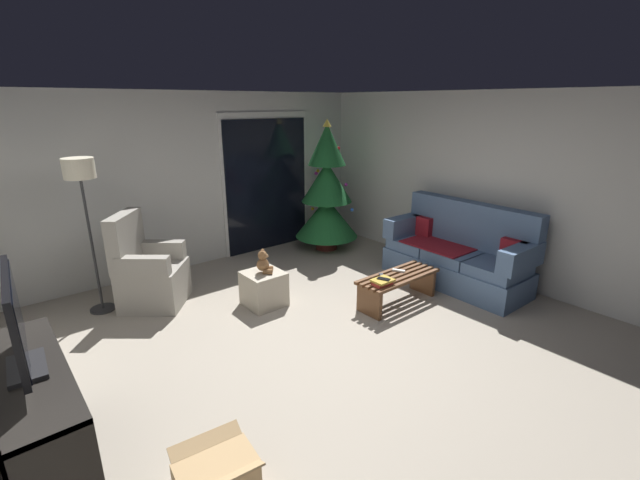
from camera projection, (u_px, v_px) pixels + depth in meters
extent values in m
plane|color=#9E9384|center=(334.00, 343.00, 4.36)|extent=(7.00, 7.00, 0.00)
cube|color=beige|center=(196.00, 181.00, 6.22)|extent=(5.72, 0.12, 2.50)
cube|color=beige|center=(494.00, 188.00, 5.71)|extent=(0.12, 6.00, 2.50)
cube|color=silver|center=(267.00, 182.00, 6.92)|extent=(1.60, 0.02, 2.20)
cube|color=black|center=(268.00, 186.00, 6.93)|extent=(1.50, 0.02, 2.10)
cube|color=slate|center=(453.00, 271.00, 5.76)|extent=(0.80, 1.91, 0.34)
cube|color=slate|center=(498.00, 268.00, 5.21)|extent=(0.69, 0.61, 0.14)
cube|color=slate|center=(454.00, 255.00, 5.67)|extent=(0.69, 0.61, 0.14)
cube|color=slate|center=(417.00, 243.00, 6.13)|extent=(0.69, 0.61, 0.14)
cube|color=slate|center=(471.00, 224.00, 5.74)|extent=(0.24, 1.90, 0.60)
cube|color=slate|center=(521.00, 258.00, 4.97)|extent=(0.76, 0.21, 0.28)
cube|color=slate|center=(406.00, 225.00, 6.26)|extent=(0.76, 0.21, 0.28)
cube|color=maroon|center=(438.00, 245.00, 5.82)|extent=(0.62, 0.91, 0.02)
cube|color=maroon|center=(514.00, 251.00, 5.19)|extent=(0.13, 0.32, 0.28)
cube|color=maroon|center=(422.00, 226.00, 6.23)|extent=(0.13, 0.32, 0.28)
cube|color=brown|center=(410.00, 281.00, 5.00)|extent=(1.10, 0.05, 0.04)
cube|color=brown|center=(404.00, 278.00, 5.06)|extent=(1.10, 0.05, 0.04)
cube|color=brown|center=(398.00, 276.00, 5.13)|extent=(1.10, 0.05, 0.04)
cube|color=brown|center=(393.00, 274.00, 5.19)|extent=(1.10, 0.05, 0.04)
cube|color=brown|center=(387.00, 272.00, 5.26)|extent=(1.10, 0.05, 0.04)
cube|color=brown|center=(369.00, 302.00, 4.89)|extent=(0.05, 0.36, 0.33)
cube|color=brown|center=(423.00, 280.00, 5.48)|extent=(0.05, 0.36, 0.33)
cube|color=silver|center=(399.00, 271.00, 5.22)|extent=(0.11, 0.16, 0.02)
cube|color=#333338|center=(382.00, 276.00, 5.05)|extent=(0.12, 0.16, 0.02)
cube|color=#A32D28|center=(382.00, 283.00, 4.83)|extent=(0.22, 0.16, 0.04)
cube|color=#B79333|center=(383.00, 280.00, 4.84)|extent=(0.24, 0.19, 0.02)
cube|color=black|center=(384.00, 279.00, 4.83)|extent=(0.12, 0.16, 0.01)
cylinder|color=#4C1E19|center=(326.00, 245.00, 7.16)|extent=(0.36, 0.36, 0.10)
cylinder|color=brown|center=(327.00, 239.00, 7.13)|extent=(0.08, 0.08, 0.12)
cone|color=#195628|center=(327.00, 217.00, 7.01)|extent=(1.03, 1.03, 0.65)
cone|color=#195628|center=(327.00, 182.00, 6.83)|extent=(0.81, 0.81, 0.65)
cone|color=#195628|center=(327.00, 144.00, 6.65)|extent=(0.60, 0.60, 0.65)
sphere|color=#B233A5|center=(316.00, 173.00, 7.01)|extent=(0.06, 0.06, 0.06)
sphere|color=blue|center=(303.00, 201.00, 7.02)|extent=(0.06, 0.06, 0.06)
sphere|color=blue|center=(327.00, 163.00, 6.98)|extent=(0.06, 0.06, 0.06)
sphere|color=gold|center=(318.00, 171.00, 7.01)|extent=(0.06, 0.06, 0.06)
sphere|color=#1E8C33|center=(320.00, 208.00, 7.40)|extent=(0.06, 0.06, 0.06)
sphere|color=#B233A5|center=(329.00, 184.00, 7.17)|extent=(0.06, 0.06, 0.06)
sphere|color=blue|center=(352.00, 210.00, 6.87)|extent=(0.06, 0.06, 0.06)
sphere|color=red|center=(338.00, 148.00, 6.65)|extent=(0.06, 0.06, 0.06)
sphere|color=gold|center=(312.00, 209.00, 7.35)|extent=(0.06, 0.06, 0.06)
sphere|color=#B233A5|center=(337.00, 190.00, 7.19)|extent=(0.06, 0.06, 0.06)
sphere|color=#B233A5|center=(346.00, 185.00, 6.93)|extent=(0.06, 0.06, 0.06)
cone|color=#EAD14C|center=(327.00, 123.00, 6.55)|extent=(0.14, 0.14, 0.12)
cube|color=gray|center=(156.00, 292.00, 5.17)|extent=(0.96, 0.96, 0.31)
cube|color=gray|center=(153.00, 273.00, 5.09)|extent=(0.96, 0.96, 0.18)
cube|color=gray|center=(126.00, 240.00, 4.97)|extent=(0.56, 0.62, 0.64)
cube|color=gray|center=(161.00, 250.00, 5.30)|extent=(0.54, 0.48, 0.22)
cube|color=gray|center=(143.00, 266.00, 4.77)|extent=(0.54, 0.48, 0.22)
cylinder|color=#2D2D30|center=(103.00, 309.00, 5.06)|extent=(0.28, 0.28, 0.02)
cylinder|color=#2D2D30|center=(92.00, 246.00, 4.82)|extent=(0.03, 0.03, 1.55)
cylinder|color=beige|center=(79.00, 168.00, 4.54)|extent=(0.32, 0.32, 0.22)
cube|color=black|center=(53.00, 473.00, 2.81)|extent=(0.40, 1.40, 0.04)
cube|color=black|center=(28.00, 372.00, 2.57)|extent=(0.40, 1.40, 0.04)
cube|color=black|center=(5.00, 439.00, 2.58)|extent=(0.02, 1.40, 0.81)
cube|color=black|center=(27.00, 374.00, 3.19)|extent=(0.40, 0.04, 0.81)
cube|color=black|center=(41.00, 425.00, 2.69)|extent=(0.40, 0.04, 0.78)
cube|color=black|center=(41.00, 425.00, 2.69)|extent=(0.40, 1.33, 0.04)
cube|color=black|center=(27.00, 367.00, 2.56)|extent=(0.22, 0.37, 0.03)
cube|color=black|center=(25.00, 361.00, 2.55)|extent=(0.04, 0.06, 0.06)
cube|color=black|center=(15.00, 318.00, 2.46)|extent=(0.09, 0.84, 0.52)
cube|color=black|center=(19.00, 317.00, 2.47)|extent=(0.06, 0.79, 0.47)
cube|color=#B2A893|center=(264.00, 289.00, 5.13)|extent=(0.44, 0.44, 0.42)
cylinder|color=brown|center=(268.00, 268.00, 5.10)|extent=(0.13, 0.12, 0.06)
cylinder|color=brown|center=(268.00, 272.00, 5.01)|extent=(0.13, 0.12, 0.06)
sphere|color=brown|center=(263.00, 265.00, 5.03)|extent=(0.15, 0.15, 0.15)
sphere|color=brown|center=(262.00, 255.00, 5.00)|extent=(0.11, 0.11, 0.11)
sphere|color=#A37A51|center=(267.00, 256.00, 5.00)|extent=(0.04, 0.04, 0.04)
sphere|color=brown|center=(263.00, 250.00, 5.02)|extent=(0.04, 0.04, 0.04)
sphere|color=brown|center=(262.00, 253.00, 4.95)|extent=(0.04, 0.04, 0.04)
sphere|color=brown|center=(265.00, 262.00, 5.10)|extent=(0.06, 0.06, 0.06)
sphere|color=brown|center=(264.00, 266.00, 4.96)|extent=(0.06, 0.06, 0.06)
cube|color=tan|center=(205.00, 441.00, 2.66)|extent=(0.46, 0.14, 0.06)
cube|color=tan|center=(226.00, 480.00, 2.38)|extent=(0.46, 0.14, 0.06)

